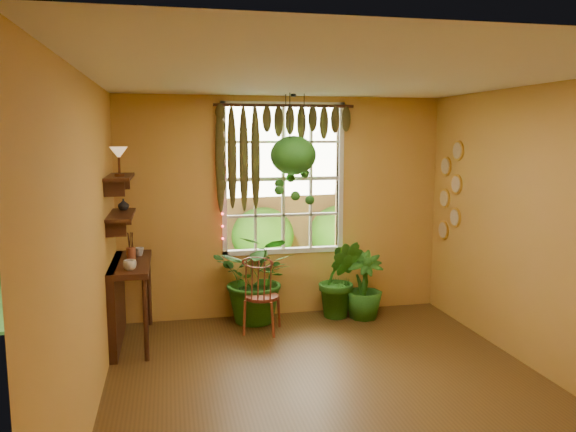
% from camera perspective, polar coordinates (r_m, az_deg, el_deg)
% --- Properties ---
extents(floor, '(4.50, 4.50, 0.00)m').
position_cam_1_polar(floor, '(5.17, 4.82, -17.35)').
color(floor, '#533817').
rests_on(floor, ground).
extents(ceiling, '(4.50, 4.50, 0.00)m').
position_cam_1_polar(ceiling, '(4.69, 5.23, 13.93)').
color(ceiling, white).
rests_on(ceiling, wall_back).
extents(wall_back, '(4.00, 0.00, 4.00)m').
position_cam_1_polar(wall_back, '(6.91, -0.44, 0.88)').
color(wall_back, '#C68E43').
rests_on(wall_back, floor).
extents(wall_left, '(0.00, 4.50, 4.50)m').
position_cam_1_polar(wall_left, '(4.59, -19.65, -3.32)').
color(wall_left, '#C68E43').
rests_on(wall_left, floor).
extents(wall_right, '(0.00, 4.50, 4.50)m').
position_cam_1_polar(wall_right, '(5.66, 24.76, -1.49)').
color(wall_right, '#C68E43').
rests_on(wall_right, floor).
extents(window, '(1.52, 0.10, 1.86)m').
position_cam_1_polar(window, '(6.90, -0.50, 3.80)').
color(window, silver).
rests_on(window, wall_back).
extents(valance_vine, '(1.70, 0.12, 1.10)m').
position_cam_1_polar(valance_vine, '(6.75, -1.01, 8.60)').
color(valance_vine, '#3B1D10').
rests_on(valance_vine, window).
extents(string_lights, '(0.03, 0.03, 1.54)m').
position_cam_1_polar(string_lights, '(6.70, -6.74, 4.04)').
color(string_lights, '#FF2633').
rests_on(string_lights, window).
extents(wall_plates, '(0.04, 0.32, 1.10)m').
position_cam_1_polar(wall_plates, '(7.13, 16.13, 2.40)').
color(wall_plates, '#FFF3D0').
rests_on(wall_plates, wall_right).
extents(counter_ledge, '(0.40, 1.20, 0.90)m').
position_cam_1_polar(counter_ledge, '(6.31, -16.58, -7.56)').
color(counter_ledge, '#3B1D10').
rests_on(counter_ledge, floor).
extents(shelf_lower, '(0.25, 0.90, 0.04)m').
position_cam_1_polar(shelf_lower, '(6.14, -16.58, 0.09)').
color(shelf_lower, '#3B1D10').
rests_on(shelf_lower, wall_left).
extents(shelf_upper, '(0.25, 0.90, 0.04)m').
position_cam_1_polar(shelf_upper, '(6.10, -16.73, 3.82)').
color(shelf_upper, '#3B1D10').
rests_on(shelf_upper, wall_left).
extents(backyard, '(14.00, 10.00, 12.00)m').
position_cam_1_polar(backyard, '(11.49, -3.91, 3.44)').
color(backyard, '#2A5718').
rests_on(backyard, ground).
extents(windsor_chair, '(0.51, 0.52, 1.04)m').
position_cam_1_polar(windsor_chair, '(6.46, -2.73, -9.17)').
color(windsor_chair, brown).
rests_on(windsor_chair, floor).
extents(potted_plant_left, '(1.25, 1.19, 1.10)m').
position_cam_1_polar(potted_plant_left, '(6.74, -3.06, -6.25)').
color(potted_plant_left, '#184512').
rests_on(potted_plant_left, floor).
extents(potted_plant_mid, '(0.65, 0.58, 0.97)m').
position_cam_1_polar(potted_plant_mid, '(6.94, 5.35, -6.39)').
color(potted_plant_mid, '#184512').
rests_on(potted_plant_mid, floor).
extents(potted_plant_right, '(0.49, 0.49, 0.82)m').
position_cam_1_polar(potted_plant_right, '(6.97, 7.70, -7.00)').
color(potted_plant_right, '#184512').
rests_on(potted_plant_right, floor).
extents(hanging_basket, '(0.53, 0.53, 1.29)m').
position_cam_1_polar(hanging_basket, '(6.50, 0.53, 5.68)').
color(hanging_basket, black).
rests_on(hanging_basket, ceiling).
extents(cup_a, '(0.15, 0.15, 0.10)m').
position_cam_1_polar(cup_a, '(5.81, -15.77, -4.82)').
color(cup_a, silver).
rests_on(cup_a, counter_ledge).
extents(cup_b, '(0.11, 0.11, 0.09)m').
position_cam_1_polar(cup_b, '(6.46, -14.87, -3.53)').
color(cup_b, beige).
rests_on(cup_b, counter_ledge).
extents(brush_jar, '(0.10, 0.10, 0.36)m').
position_cam_1_polar(brush_jar, '(6.33, -15.67, -2.92)').
color(brush_jar, brown).
rests_on(brush_jar, counter_ledge).
extents(shelf_vase, '(0.16, 0.16, 0.12)m').
position_cam_1_polar(shelf_vase, '(6.39, -16.38, 1.13)').
color(shelf_vase, '#B2AD99').
rests_on(shelf_vase, shelf_lower).
extents(tiffany_lamp, '(0.18, 0.18, 0.30)m').
position_cam_1_polar(tiffany_lamp, '(5.90, -16.82, 5.99)').
color(tiffany_lamp, '#522C17').
rests_on(tiffany_lamp, shelf_upper).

